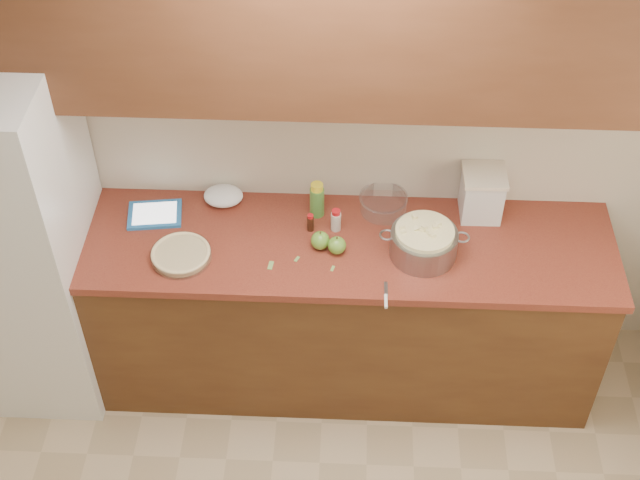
{
  "coord_description": "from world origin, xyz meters",
  "views": [
    {
      "loc": [
        0.1,
        -1.4,
        3.74
      ],
      "look_at": [
        -0.02,
        1.43,
        0.98
      ],
      "focal_mm": 50.0,
      "sensor_mm": 36.0,
      "label": 1
    }
  ],
  "objects_px": {
    "pie": "(181,255)",
    "flour_canister": "(482,193)",
    "colander": "(424,243)",
    "tablet": "(155,214)"
  },
  "relations": [
    {
      "from": "flour_canister",
      "to": "pie",
      "type": "bearing_deg",
      "value": -165.12
    },
    {
      "from": "pie",
      "to": "flour_canister",
      "type": "bearing_deg",
      "value": 14.88
    },
    {
      "from": "pie",
      "to": "flour_canister",
      "type": "height_order",
      "value": "flour_canister"
    },
    {
      "from": "colander",
      "to": "flour_canister",
      "type": "distance_m",
      "value": 0.4
    },
    {
      "from": "pie",
      "to": "flour_canister",
      "type": "xyz_separation_m",
      "value": [
        1.35,
        0.36,
        0.1
      ]
    },
    {
      "from": "colander",
      "to": "tablet",
      "type": "relative_size",
      "value": 1.48
    },
    {
      "from": "pie",
      "to": "tablet",
      "type": "height_order",
      "value": "pie"
    },
    {
      "from": "pie",
      "to": "colander",
      "type": "relative_size",
      "value": 0.68
    },
    {
      "from": "flour_canister",
      "to": "colander",
      "type": "bearing_deg",
      "value": -133.97
    },
    {
      "from": "colander",
      "to": "tablet",
      "type": "xyz_separation_m",
      "value": [
        -1.24,
        0.2,
        -0.06
      ]
    }
  ]
}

